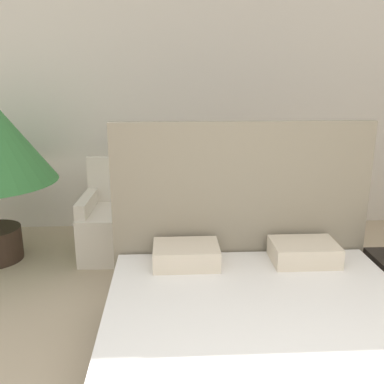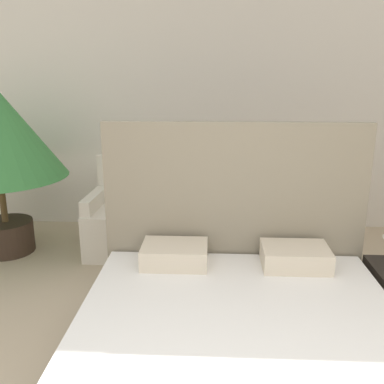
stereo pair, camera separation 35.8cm
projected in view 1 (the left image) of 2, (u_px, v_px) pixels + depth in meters
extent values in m
cube|color=silver|center=(201.00, 99.00, 4.70)|extent=(10.00, 0.06, 2.90)
cube|color=#4C4238|center=(268.00, 383.00, 2.30)|extent=(1.82, 1.97, 0.26)
cube|color=white|center=(271.00, 345.00, 2.23)|extent=(1.78, 1.93, 0.20)
cube|color=gray|center=(241.00, 219.00, 3.12)|extent=(1.86, 0.06, 1.42)
cube|color=beige|center=(186.00, 255.00, 2.92)|extent=(0.45, 0.32, 0.14)
cube|color=beige|center=(304.00, 252.00, 2.96)|extent=(0.45, 0.32, 0.14)
cube|color=silver|center=(113.00, 232.00, 4.17)|extent=(0.60, 0.71, 0.45)
cube|color=silver|center=(116.00, 179.00, 4.35)|extent=(0.57, 0.08, 0.46)
cube|color=silver|center=(87.00, 204.00, 4.09)|extent=(0.12, 0.63, 0.14)
cube|color=silver|center=(136.00, 203.00, 4.09)|extent=(0.12, 0.63, 0.14)
cube|color=silver|center=(199.00, 231.00, 4.22)|extent=(0.60, 0.72, 0.45)
cube|color=silver|center=(198.00, 178.00, 4.39)|extent=(0.57, 0.09, 0.46)
cube|color=silver|center=(174.00, 202.00, 4.13)|extent=(0.13, 0.63, 0.14)
cube|color=silver|center=(223.00, 202.00, 4.14)|extent=(0.13, 0.63, 0.14)
cylinder|color=brown|center=(156.00, 232.00, 4.15)|extent=(0.31, 0.31, 0.47)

